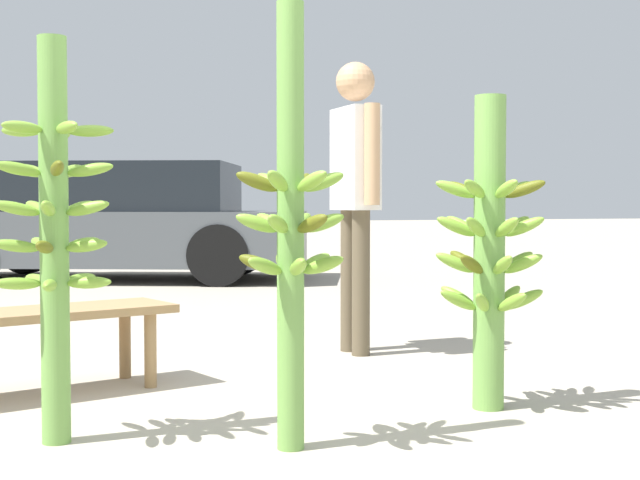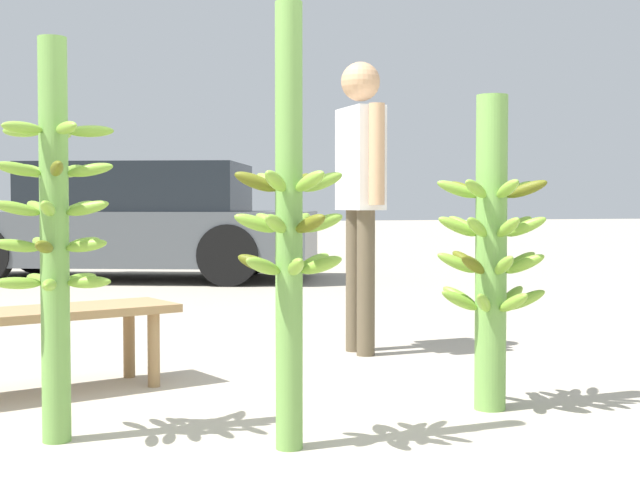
% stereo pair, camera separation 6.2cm
% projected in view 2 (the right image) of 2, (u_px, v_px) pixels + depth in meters
% --- Properties ---
extents(ground_plane, '(80.00, 80.00, 0.00)m').
position_uv_depth(ground_plane, '(310.00, 451.00, 3.25)').
color(ground_plane, '#A89E8C').
extents(banana_stalk_left, '(0.45, 0.44, 1.52)m').
position_uv_depth(banana_stalk_left, '(54.00, 230.00, 3.34)').
color(banana_stalk_left, '#6B9E47').
rests_on(banana_stalk_left, ground_plane).
extents(banana_stalk_center, '(0.42, 0.42, 1.63)m').
position_uv_depth(banana_stalk_center, '(289.00, 226.00, 3.24)').
color(banana_stalk_center, '#6B9E47').
rests_on(banana_stalk_center, ground_plane).
extents(banana_stalk_right, '(0.49, 0.49, 1.37)m').
position_uv_depth(banana_stalk_right, '(491.00, 250.00, 3.87)').
color(banana_stalk_right, '#6B9E47').
rests_on(banana_stalk_right, ground_plane).
extents(vendor_person, '(0.23, 0.57, 1.74)m').
position_uv_depth(vendor_person, '(360.00, 176.00, 5.31)').
color(vendor_person, brown).
rests_on(vendor_person, ground_plane).
extents(market_bench, '(1.51, 0.82, 0.41)m').
position_uv_depth(market_bench, '(22.00, 322.00, 4.14)').
color(market_bench, '#99754C').
rests_on(market_bench, ground_plane).
extents(parked_car, '(4.78, 3.34, 1.37)m').
position_uv_depth(parked_car, '(130.00, 223.00, 10.55)').
color(parked_car, '#4C5156').
rests_on(parked_car, ground_plane).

